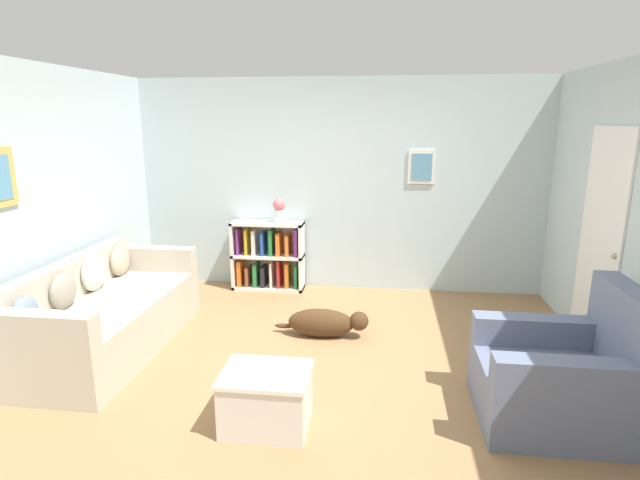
{
  "coord_description": "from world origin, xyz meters",
  "views": [
    {
      "loc": [
        0.54,
        -3.91,
        2.1
      ],
      "look_at": [
        0.0,
        0.4,
        1.05
      ],
      "focal_mm": 28.0,
      "sensor_mm": 36.0,
      "label": 1
    }
  ],
  "objects_px": {
    "couch": "(105,315)",
    "coffee_table": "(266,397)",
    "vase": "(279,209)",
    "bookshelf": "(268,257)",
    "dog": "(325,323)",
    "recliner_chair": "(566,377)"
  },
  "relations": [
    {
      "from": "recliner_chair",
      "to": "vase",
      "type": "bearing_deg",
      "value": 135.2
    },
    {
      "from": "couch",
      "to": "bookshelf",
      "type": "distance_m",
      "value": 2.19
    },
    {
      "from": "coffee_table",
      "to": "vase",
      "type": "height_order",
      "value": "vase"
    },
    {
      "from": "dog",
      "to": "bookshelf",
      "type": "bearing_deg",
      "value": 122.74
    },
    {
      "from": "couch",
      "to": "recliner_chair",
      "type": "height_order",
      "value": "recliner_chair"
    },
    {
      "from": "couch",
      "to": "dog",
      "type": "xyz_separation_m",
      "value": [
        2.02,
        0.5,
        -0.18
      ]
    },
    {
      "from": "couch",
      "to": "coffee_table",
      "type": "bearing_deg",
      "value": -30.1
    },
    {
      "from": "couch",
      "to": "coffee_table",
      "type": "xyz_separation_m",
      "value": [
        1.78,
        -1.03,
        -0.1
      ]
    },
    {
      "from": "couch",
      "to": "vase",
      "type": "height_order",
      "value": "vase"
    },
    {
      "from": "recliner_chair",
      "to": "bookshelf",
      "type": "bearing_deg",
      "value": 136.69
    },
    {
      "from": "vase",
      "to": "dog",
      "type": "bearing_deg",
      "value": -61.76
    },
    {
      "from": "bookshelf",
      "to": "coffee_table",
      "type": "bearing_deg",
      "value": -77.43
    },
    {
      "from": "bookshelf",
      "to": "vase",
      "type": "xyz_separation_m",
      "value": [
        0.15,
        -0.01,
        0.62
      ]
    },
    {
      "from": "couch",
      "to": "vase",
      "type": "relative_size",
      "value": 7.03
    },
    {
      "from": "couch",
      "to": "vase",
      "type": "distance_m",
      "value": 2.37
    },
    {
      "from": "bookshelf",
      "to": "recliner_chair",
      "type": "bearing_deg",
      "value": -43.31
    },
    {
      "from": "coffee_table",
      "to": "dog",
      "type": "bearing_deg",
      "value": 81.19
    },
    {
      "from": "couch",
      "to": "bookshelf",
      "type": "bearing_deg",
      "value": 58.8
    },
    {
      "from": "recliner_chair",
      "to": "vase",
      "type": "relative_size",
      "value": 3.49
    },
    {
      "from": "bookshelf",
      "to": "dog",
      "type": "bearing_deg",
      "value": -57.26
    },
    {
      "from": "coffee_table",
      "to": "vase",
      "type": "bearing_deg",
      "value": 99.7
    },
    {
      "from": "couch",
      "to": "bookshelf",
      "type": "relative_size",
      "value": 2.33
    }
  ]
}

